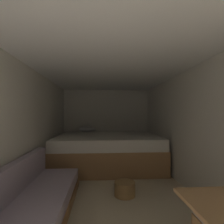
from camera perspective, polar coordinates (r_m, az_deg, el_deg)
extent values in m
plane|color=beige|center=(2.92, -0.10, -27.43)|extent=(7.55, 7.55, 0.00)
cube|color=silver|center=(5.41, -1.95, -3.63)|extent=(2.74, 0.05, 2.08)
cube|color=silver|center=(2.87, -28.14, -6.09)|extent=(0.05, 5.55, 2.08)
cube|color=silver|center=(3.02, 26.43, -5.83)|extent=(0.05, 5.55, 2.08)
cube|color=white|center=(2.72, -0.10, 16.14)|extent=(2.74, 5.55, 0.05)
cube|color=#9E7247|center=(4.50, -1.55, -14.17)|extent=(2.52, 1.91, 0.53)
cube|color=white|center=(4.42, -1.55, -9.25)|extent=(2.48, 1.87, 0.25)
ellipsoid|color=white|center=(5.16, -8.19, -5.69)|extent=(0.49, 0.30, 0.17)
cube|color=#AD9EB2|center=(2.23, -27.20, -29.90)|extent=(0.69, 2.85, 0.18)
cylinder|color=olive|center=(3.03, 4.26, -24.09)|extent=(0.34, 0.34, 0.22)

